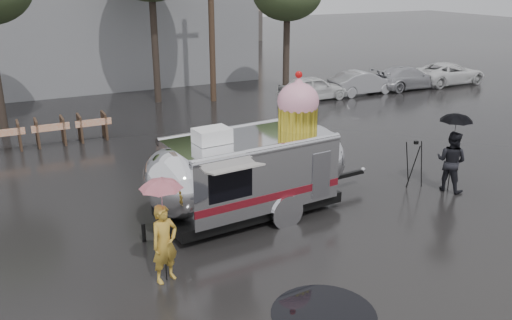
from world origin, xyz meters
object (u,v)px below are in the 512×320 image
tripod (414,160)px  airstream_trailer (252,167)px  person_left (165,244)px  person_right (451,161)px

tripod → airstream_trailer: bearing=-165.5°
person_left → person_right: person_right is taller
airstream_trailer → person_left: airstream_trailer is taller
person_left → tripod: person_left is taller
person_right → tripod: (-0.66, 0.76, -0.09)m
person_right → tripod: bearing=18.7°
person_left → person_right: 8.87m
airstream_trailer → tripod: size_ratio=4.96×
airstream_trailer → person_right: airstream_trailer is taller
person_left → person_right: size_ratio=0.94×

